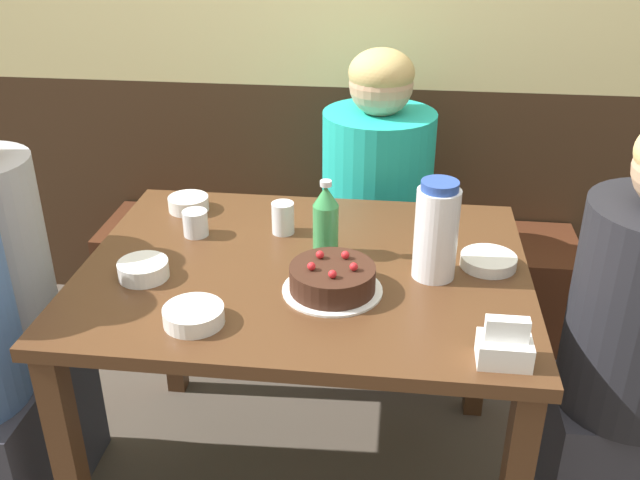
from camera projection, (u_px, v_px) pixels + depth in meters
ground_plane at (307, 480)px, 2.17m from camera, size 12.00×12.00×0.00m
back_wall at (344, 1)px, 2.54m from camera, size 4.80×0.04×2.50m
bench_seat at (335, 282)px, 2.81m from camera, size 1.81×0.38×0.44m
dining_table at (305, 299)px, 1.88m from camera, size 1.14×0.88×0.75m
birthday_cake at (332, 279)px, 1.71m from camera, size 0.24×0.24×0.09m
water_pitcher at (436, 231)px, 1.73m from camera, size 0.11×0.11×0.25m
soju_bottle at (326, 220)px, 1.85m from camera, size 0.07×0.07×0.21m
napkin_holder at (505, 346)px, 1.45m from camera, size 0.11×0.08×0.11m
bowl_soup_white at (488, 261)px, 1.82m from camera, size 0.14×0.14×0.03m
bowl_rice_small at (143, 270)px, 1.77m from camera, size 0.13×0.13×0.04m
bowl_side_dish at (194, 315)px, 1.59m from camera, size 0.14×0.14×0.04m
bowl_sauce_shallow at (189, 203)px, 2.13m from camera, size 0.12×0.12×0.04m
glass_water_tall at (195, 223)px, 1.98m from camera, size 0.07×0.07×0.07m
glass_tumbler_short at (283, 218)px, 1.98m from camera, size 0.06×0.06×0.09m
person_teal_shirt at (634, 357)px, 1.76m from camera, size 0.35×0.35×1.19m
person_grey_tee at (376, 214)px, 2.51m from camera, size 0.38×0.38×1.16m
person_dark_striped at (5, 322)px, 1.97m from camera, size 0.34×0.30×1.19m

